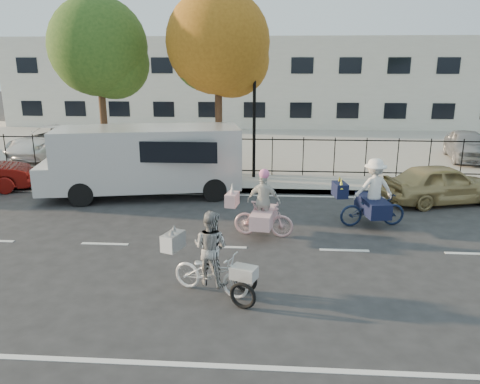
# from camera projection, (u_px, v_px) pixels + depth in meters

# --- Properties ---
(ground) EXTENTS (120.00, 120.00, 0.00)m
(ground) POSITION_uv_depth(u_px,v_px,m) (223.00, 247.00, 11.64)
(ground) COLOR #333334
(road_markings) EXTENTS (60.00, 9.52, 0.01)m
(road_markings) POSITION_uv_depth(u_px,v_px,m) (223.00, 247.00, 11.64)
(road_markings) COLOR silver
(road_markings) RESTS_ON ground
(curb) EXTENTS (60.00, 0.10, 0.15)m
(curb) POSITION_uv_depth(u_px,v_px,m) (238.00, 190.00, 16.47)
(curb) COLOR #A8A399
(curb) RESTS_ON ground
(sidewalk) EXTENTS (60.00, 2.20, 0.15)m
(sidewalk) POSITION_uv_depth(u_px,v_px,m) (240.00, 183.00, 17.48)
(sidewalk) COLOR #A8A399
(sidewalk) RESTS_ON ground
(parking_lot) EXTENTS (60.00, 15.60, 0.15)m
(parking_lot) POSITION_uv_depth(u_px,v_px,m) (251.00, 143.00, 26.03)
(parking_lot) COLOR #A8A399
(parking_lot) RESTS_ON ground
(iron_fence) EXTENTS (58.00, 0.06, 1.50)m
(iron_fence) POSITION_uv_depth(u_px,v_px,m) (242.00, 156.00, 18.31)
(iron_fence) COLOR black
(iron_fence) RESTS_ON sidewalk
(building) EXTENTS (34.00, 10.00, 6.00)m
(building) POSITION_uv_depth(u_px,v_px,m) (257.00, 81.00, 34.84)
(building) COLOR silver
(building) RESTS_ON ground
(lamppost) EXTENTS (0.36, 0.36, 4.33)m
(lamppost) POSITION_uv_depth(u_px,v_px,m) (254.00, 99.00, 17.30)
(lamppost) COLOR black
(lamppost) RESTS_ON sidewalk
(street_sign) EXTENTS (0.85, 0.06, 1.80)m
(street_sign) POSITION_uv_depth(u_px,v_px,m) (193.00, 144.00, 17.91)
(street_sign) COLOR black
(street_sign) RESTS_ON sidewalk
(zebra_trike) EXTENTS (1.98, 1.33, 1.72)m
(zebra_trike) POSITION_uv_depth(u_px,v_px,m) (211.00, 262.00, 9.18)
(zebra_trike) COLOR white
(zebra_trike) RESTS_ON ground
(unicorn_bike) EXTENTS (1.84, 1.30, 1.82)m
(unicorn_bike) POSITION_uv_depth(u_px,v_px,m) (263.00, 212.00, 12.23)
(unicorn_bike) COLOR beige
(unicorn_bike) RESTS_ON ground
(bull_bike) EXTENTS (2.11, 1.47, 1.92)m
(bull_bike) POSITION_uv_depth(u_px,v_px,m) (372.00, 199.00, 12.98)
(bull_bike) COLOR #101B37
(bull_bike) RESTS_ON ground
(white_van) EXTENTS (6.96, 3.38, 2.34)m
(white_van) POSITION_uv_depth(u_px,v_px,m) (146.00, 158.00, 15.82)
(white_van) COLOR silver
(white_van) RESTS_ON ground
(gold_sedan) EXTENTS (4.07, 2.50, 1.29)m
(gold_sedan) POSITION_uv_depth(u_px,v_px,m) (442.00, 184.00, 15.10)
(gold_sedan) COLOR tan
(gold_sedan) RESTS_ON ground
(pedestrian) EXTENTS (0.76, 0.59, 1.85)m
(pedestrian) POSITION_uv_depth(u_px,v_px,m) (115.00, 151.00, 18.21)
(pedestrian) COLOR black
(pedestrian) RESTS_ON sidewalk
(lot_car_b) EXTENTS (3.41, 5.44, 1.40)m
(lot_car_b) POSITION_uv_depth(u_px,v_px,m) (54.00, 141.00, 22.01)
(lot_car_b) COLOR white
(lot_car_b) RESTS_ON parking_lot
(lot_car_d) EXTENTS (2.23, 4.13, 1.34)m
(lot_car_d) POSITION_uv_depth(u_px,v_px,m) (467.00, 145.00, 21.07)
(lot_car_d) COLOR #929498
(lot_car_d) RESTS_ON parking_lot
(tree_west) EXTENTS (3.76, 3.76, 6.88)m
(tree_west) POSITION_uv_depth(u_px,v_px,m) (103.00, 52.00, 17.93)
(tree_west) COLOR #442D1D
(tree_west) RESTS_ON ground
(tree_mid) EXTENTS (3.87, 3.87, 7.09)m
(tree_mid) POSITION_uv_depth(u_px,v_px,m) (222.00, 47.00, 17.42)
(tree_mid) COLOR #442D1D
(tree_mid) RESTS_ON ground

